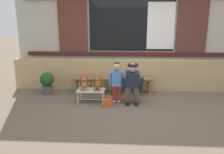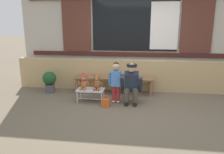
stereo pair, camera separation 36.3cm
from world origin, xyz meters
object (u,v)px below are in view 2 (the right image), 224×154
(teddy_bear_plain, at_px, (97,83))
(child_standing, at_px, (116,78))
(wooden_bench_long, at_px, (114,80))
(teddy_bear_with_hat, at_px, (84,82))
(handbag_on_ground, at_px, (106,102))
(adult_crouching, at_px, (132,83))
(small_display_bench, at_px, (91,90))
(potted_plant, at_px, (50,81))

(teddy_bear_plain, height_order, child_standing, child_standing)
(wooden_bench_long, relative_size, teddy_bear_with_hat, 5.78)
(teddy_bear_with_hat, distance_m, handbag_on_ground, 0.74)
(adult_crouching, relative_size, handbag_on_ground, 3.49)
(small_display_bench, bearing_deg, handbag_on_ground, -36.38)
(wooden_bench_long, xyz_separation_m, adult_crouching, (0.51, -0.70, 0.11))
(child_standing, height_order, adult_crouching, child_standing)
(adult_crouching, xyz_separation_m, potted_plant, (-2.22, 0.55, -0.16))
(potted_plant, bearing_deg, small_display_bench, -23.53)
(wooden_bench_long, relative_size, potted_plant, 3.68)
(teddy_bear_with_hat, xyz_separation_m, handbag_on_ground, (0.57, -0.30, -0.38))
(teddy_bear_with_hat, height_order, handbag_on_ground, teddy_bear_with_hat)
(child_standing, bearing_deg, handbag_on_ground, -123.39)
(wooden_bench_long, height_order, potted_plant, potted_plant)
(wooden_bench_long, bearing_deg, teddy_bear_with_hat, -132.37)
(wooden_bench_long, xyz_separation_m, child_standing, (0.14, -0.68, 0.22))
(teddy_bear_with_hat, relative_size, potted_plant, 0.64)
(small_display_bench, bearing_deg, adult_crouching, -0.49)
(teddy_bear_plain, height_order, adult_crouching, adult_crouching)
(small_display_bench, xyz_separation_m, potted_plant, (-1.25, 0.55, 0.06))
(teddy_bear_with_hat, distance_m, potted_plant, 1.23)
(wooden_bench_long, bearing_deg, small_display_bench, -124.09)
(child_standing, bearing_deg, potted_plant, 163.82)
(handbag_on_ground, bearing_deg, teddy_bear_plain, 129.34)
(child_standing, xyz_separation_m, potted_plant, (-1.86, 0.54, -0.27))
(potted_plant, bearing_deg, handbag_on_ground, -26.99)
(potted_plant, bearing_deg, adult_crouching, -13.98)
(small_display_bench, bearing_deg, teddy_bear_plain, 0.51)
(small_display_bench, xyz_separation_m, handbag_on_ground, (0.41, -0.30, -0.17))
(teddy_bear_with_hat, relative_size, teddy_bear_plain, 1.00)
(teddy_bear_plain, xyz_separation_m, potted_plant, (-1.41, 0.54, -0.14))
(teddy_bear_with_hat, xyz_separation_m, adult_crouching, (1.13, -0.01, 0.01))
(wooden_bench_long, distance_m, teddy_bear_with_hat, 0.93)
(teddy_bear_with_hat, relative_size, handbag_on_ground, 1.34)
(small_display_bench, relative_size, teddy_bear_plain, 1.76)
(small_display_bench, bearing_deg, teddy_bear_with_hat, 179.23)
(teddy_bear_with_hat, height_order, teddy_bear_plain, same)
(teddy_bear_with_hat, distance_m, child_standing, 0.78)
(small_display_bench, distance_m, adult_crouching, 1.00)
(teddy_bear_plain, distance_m, child_standing, 0.47)
(handbag_on_ground, height_order, potted_plant, potted_plant)
(wooden_bench_long, distance_m, child_standing, 0.73)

